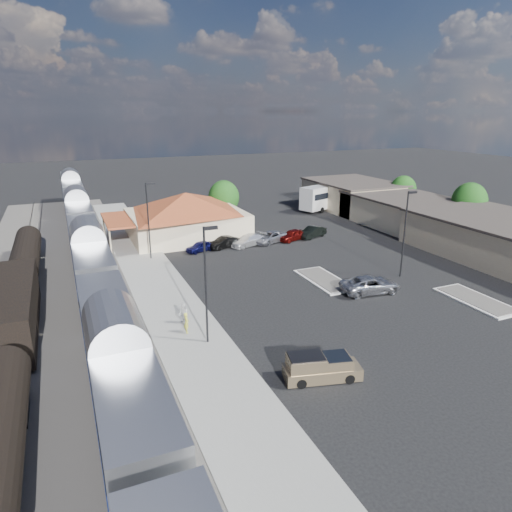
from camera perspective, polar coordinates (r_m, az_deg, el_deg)
name	(u,v)px	position (r m, az deg, el deg)	size (l,w,h in m)	color
ground	(299,293)	(43.77, 5.44, -4.68)	(280.00, 280.00, 0.00)	black
railbed	(60,297)	(46.46, -23.30, -4.69)	(16.00, 100.00, 0.12)	#4C4944
platform	(161,290)	(45.22, -11.84, -4.12)	(5.50, 92.00, 0.18)	gray
passenger_train	(90,263)	(45.93, -20.01, -0.81)	(3.00, 104.00, 5.55)	silver
freight_cars	(16,311)	(39.75, -27.79, -6.13)	(2.80, 46.00, 4.00)	black
station_depot	(186,215)	(62.76, -8.75, 5.07)	(18.35, 12.24, 6.20)	beige
buildings_east	(424,215)	(70.34, 20.24, 4.82)	(14.40, 51.40, 4.80)	#C6B28C
traffic_island_south	(325,280)	(47.24, 8.57, -2.96)	(3.30, 7.50, 0.21)	silver
traffic_island_north	(476,300)	(46.45, 25.83, -4.98)	(3.30, 7.50, 0.21)	silver
lamp_plat_s	(207,276)	(32.68, -6.19, -2.56)	(1.08, 0.25, 9.00)	black
lamp_plat_n	(149,215)	(53.35, -13.26, 5.02)	(1.08, 0.25, 9.00)	black
lamp_lot	(406,227)	(48.89, 18.22, 3.47)	(1.08, 0.25, 9.00)	black
tree_east_b	(469,201)	(72.68, 25.10, 6.20)	(4.94, 4.94, 6.96)	#382314
tree_east_c	(403,190)	(82.57, 17.90, 7.87)	(4.41, 4.41, 6.21)	#382314
tree_depot	(224,197)	(70.36, -4.05, 7.33)	(4.71, 4.71, 6.63)	#382314
pickup_truck	(322,368)	(30.52, 8.27, -13.64)	(5.22, 2.91, 1.71)	#99835E
suv	(371,285)	(44.86, 14.13, -3.49)	(2.68, 5.81, 1.61)	#AAABB2
coach_bus	(330,195)	(82.41, 9.28, 7.57)	(13.63, 7.53, 4.32)	white
person_a	(187,323)	(35.91, -8.68, -8.24)	(0.61, 0.40, 1.67)	#CECD40
person_b	(183,314)	(37.35, -9.09, -7.15)	(0.84, 0.66, 1.73)	silver
parked_car_a	(200,246)	(56.69, -6.97, 1.19)	(1.52, 3.78, 1.29)	#0D0E45
parked_car_b	(224,242)	(57.86, -4.02, 1.70)	(1.52, 4.37, 1.44)	black
parked_car_c	(248,240)	(58.68, -0.97, 1.98)	(2.05, 5.05, 1.47)	white
parked_car_d	(270,237)	(60.17, 1.74, 2.38)	(2.45, 5.32, 1.48)	#9899A0
parked_car_e	(292,235)	(61.29, 4.58, 2.63)	(1.78, 4.41, 1.50)	maroon
parked_car_f	(312,232)	(63.05, 7.03, 2.98)	(1.60, 4.58, 1.51)	black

